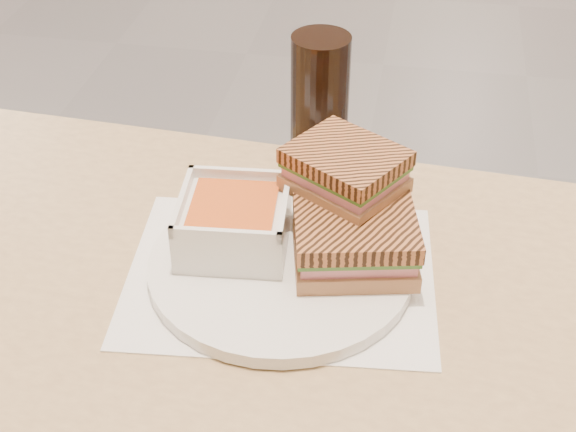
% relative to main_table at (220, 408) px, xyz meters
% --- Properties ---
extents(main_table, '(1.24, 0.77, 0.75)m').
position_rel_main_table_xyz_m(main_table, '(0.00, 0.00, 0.00)').
color(main_table, tan).
rests_on(main_table, ground).
extents(tray_liner, '(0.35, 0.28, 0.00)m').
position_rel_main_table_xyz_m(tray_liner, '(0.05, 0.10, 0.11)').
color(tray_liner, white).
rests_on(tray_liner, main_table).
extents(plate, '(0.28, 0.28, 0.02)m').
position_rel_main_table_xyz_m(plate, '(0.05, 0.10, 0.12)').
color(plate, white).
rests_on(plate, tray_liner).
extents(soup_bowl, '(0.12, 0.12, 0.06)m').
position_rel_main_table_xyz_m(soup_bowl, '(-0.01, 0.12, 0.16)').
color(soup_bowl, white).
rests_on(soup_bowl, plate).
extents(panini_lower, '(0.14, 0.13, 0.06)m').
position_rel_main_table_xyz_m(panini_lower, '(0.12, 0.11, 0.16)').
color(panini_lower, '#9F6F47').
rests_on(panini_lower, plate).
extents(panini_upper, '(0.15, 0.14, 0.05)m').
position_rel_main_table_xyz_m(panini_upper, '(0.11, 0.17, 0.21)').
color(panini_upper, '#9F6F47').
rests_on(panini_upper, panini_lower).
extents(cola_glass, '(0.07, 0.07, 0.16)m').
position_rel_main_table_xyz_m(cola_glass, '(0.05, 0.35, 0.19)').
color(cola_glass, black).
rests_on(cola_glass, main_table).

